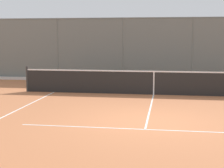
# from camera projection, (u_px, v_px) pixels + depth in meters

# --- Properties ---
(ground_plane) EXTENTS (60.00, 60.00, 0.00)m
(ground_plane) POSITION_uv_depth(u_px,v_px,m) (147.00, 122.00, 9.70)
(ground_plane) COLOR #B76B42
(court_line_markings) EXTENTS (8.38, 9.95, 0.01)m
(court_line_markings) POSITION_uv_depth(u_px,v_px,m) (144.00, 133.00, 8.57)
(court_line_markings) COLOR white
(court_line_markings) RESTS_ON ground
(fence_backdrop) EXTENTS (20.56, 1.37, 3.29)m
(fence_backdrop) POSITION_uv_depth(u_px,v_px,m) (158.00, 50.00, 18.62)
(fence_backdrop) COLOR slate
(fence_backdrop) RESTS_ON ground
(tennis_net) EXTENTS (10.77, 0.09, 1.07)m
(tennis_net) POSITION_uv_depth(u_px,v_px,m) (154.00, 82.00, 14.15)
(tennis_net) COLOR #2D2D2D
(tennis_net) RESTS_ON ground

